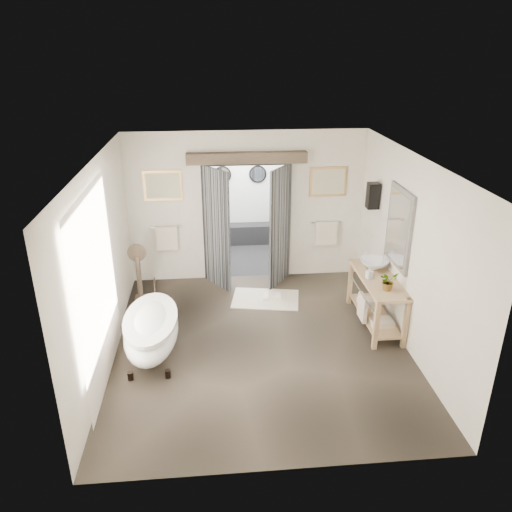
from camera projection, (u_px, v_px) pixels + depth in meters
name	position (u px, v px, depth m)	size (l,w,h in m)	color
ground_plane	(260.00, 344.00, 7.80)	(5.00, 5.00, 0.00)	#4F4537
room_shell	(258.00, 236.00, 6.96)	(4.52, 5.02, 2.91)	silver
shower_room	(242.00, 210.00, 11.09)	(2.22, 2.01, 2.51)	black
back_wall_dressing	(248.00, 205.00, 9.30)	(3.82, 0.74, 2.52)	black
clawfoot_tub	(152.00, 330.00, 7.41)	(0.79, 1.76, 0.86)	black
vanity	(375.00, 297.00, 8.17)	(0.57, 1.60, 0.85)	tan
pedestal_mirror	(139.00, 277.00, 8.94)	(0.33, 0.21, 1.11)	brown
rug	(266.00, 299.00, 9.17)	(1.20, 0.80, 0.01)	beige
slippers	(272.00, 296.00, 9.19)	(0.36, 0.26, 0.05)	silver
basin	(374.00, 265.00, 8.33)	(0.48, 0.48, 0.16)	white
plant	(388.00, 281.00, 7.60)	(0.27, 0.24, 0.30)	gray
soap_bottle_a	(370.00, 272.00, 7.99)	(0.09, 0.10, 0.21)	gray
soap_bottle_b	(365.00, 257.00, 8.62)	(0.14, 0.14, 0.17)	gray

